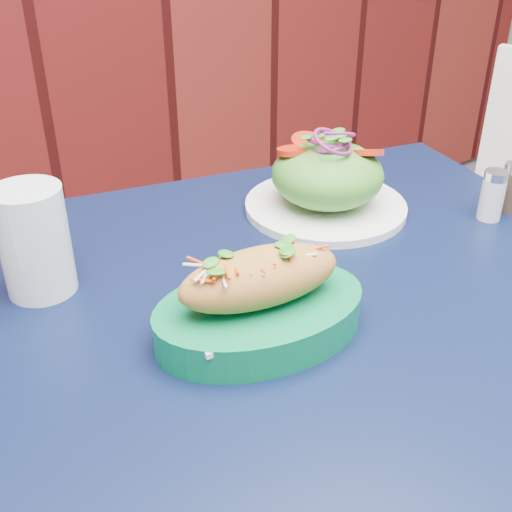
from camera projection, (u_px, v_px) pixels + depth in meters
cafe_table at (326, 363)px, 0.77m from camera, size 0.96×0.96×0.75m
banh_mi_basket at (260, 301)px, 0.66m from camera, size 0.25×0.19×0.11m
salad_plate at (327, 180)px, 0.91m from camera, size 0.23×0.23×0.12m
water_glass at (34, 241)px, 0.72m from camera, size 0.08×0.08×0.13m
salt_shaker at (492, 195)px, 0.90m from camera, size 0.03×0.03×0.07m
pepper_shaker at (512, 188)px, 0.92m from camera, size 0.03×0.03×0.07m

